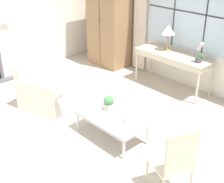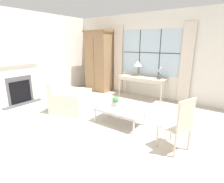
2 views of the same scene
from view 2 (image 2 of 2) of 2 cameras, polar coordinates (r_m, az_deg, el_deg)
name	(u,v)px [view 2 (image 2 of 2)]	position (r m, az deg, el deg)	size (l,w,h in m)	color
ground_plane	(91,128)	(4.02, -6.95, -11.65)	(14.00, 14.00, 0.00)	#BCB2A3
wall_back_windowed	(150,56)	(6.16, 12.17, 11.12)	(7.20, 0.14, 2.80)	silver
wall_left	(32,57)	(6.36, -24.55, 10.31)	(0.06, 7.20, 2.80)	silver
fireplace	(17,80)	(6.03, -28.56, 3.35)	(0.34, 1.36, 2.29)	#515156
armoire	(99,61)	(6.88, -4.34, 9.81)	(1.04, 0.64, 2.28)	#93704C
console_table	(142,79)	(5.96, 9.88, 3.96)	(1.59, 0.55, 0.74)	beige
table_lamp	(138,64)	(6.05, 8.44, 8.96)	(0.27, 0.27, 0.52)	#9E7F47
potted_orchid	(159,74)	(5.66, 15.22, 5.39)	(0.16, 0.13, 0.39)	#4C4C51
armchair_upholstered	(70,101)	(4.97, -13.55, -3.06)	(1.11, 1.10, 0.82)	silver
side_chair_wooden	(180,123)	(3.17, 21.20, -9.47)	(0.57, 0.57, 0.98)	beige
coffee_table	(119,110)	(4.06, 2.37, -6.13)	(1.14, 0.61, 0.37)	silver
potted_plant_small	(116,101)	(4.19, 1.19, -3.14)	(0.16, 0.16, 0.24)	#BCB7AD
pillar_candle	(130,109)	(3.93, 6.06, -5.61)	(0.12, 0.12, 0.11)	silver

